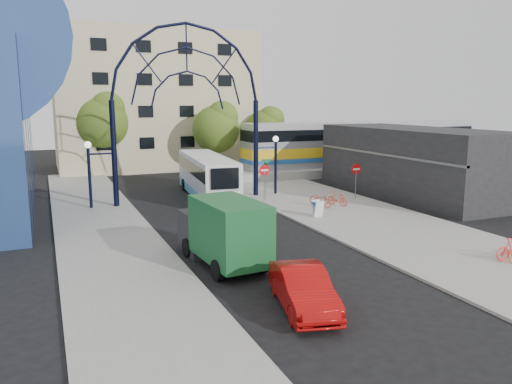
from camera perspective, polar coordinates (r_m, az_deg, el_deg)
name	(u,v)px	position (r m, az deg, el deg)	size (l,w,h in m)	color
ground	(275,258)	(22.43, 2.24, -7.59)	(120.00, 120.00, 0.00)	black
sidewalk_east	(371,221)	(29.72, 12.97, -3.27)	(8.00, 56.00, 0.12)	gray
plaza_west	(108,239)	(26.33, -16.54, -5.18)	(5.00, 50.00, 0.12)	gray
gateway_arch	(187,77)	(34.58, -7.87, 12.94)	(13.64, 0.44, 12.10)	black
stop_sign	(264,173)	(34.61, 0.97, 2.13)	(0.80, 0.07, 2.50)	slate
do_not_enter_sign	(356,173)	(35.89, 11.37, 2.20)	(0.76, 0.07, 2.48)	slate
street_name_sign	(266,170)	(35.30, 1.16, 2.52)	(0.70, 0.70, 2.80)	slate
sandwich_board	(318,207)	(29.90, 7.07, -1.66)	(0.55, 0.61, 0.99)	white
commercial_block_east	(413,162)	(38.86, 17.51, 3.30)	(6.00, 16.00, 5.00)	black
apartment_block	(154,101)	(55.40, -11.63, 10.16)	(20.00, 12.10, 14.00)	#C4B988
train_platform	(362,168)	(50.96, 12.08, 2.71)	(32.00, 5.00, 0.80)	gray
train_car	(363,143)	(50.71, 12.18, 5.51)	(25.10, 3.05, 4.20)	#B7B7BC
tree_north_a	(217,126)	(47.79, -4.43, 7.48)	(4.48, 4.48, 7.00)	#382314
tree_north_b	(103,119)	(49.53, -17.10, 7.93)	(5.12, 5.12, 8.00)	#382314
tree_north_c	(266,128)	(51.86, 1.20, 7.36)	(4.16, 4.16, 6.50)	#382314
city_bus	(207,176)	(36.58, -5.61, 1.87)	(3.53, 11.18, 3.02)	white
green_truck	(222,231)	(21.33, -3.89, -4.47)	(2.57, 5.91, 2.91)	black
black_suv	(234,213)	(28.42, -2.51, -2.36)	(2.23, 4.84, 1.35)	black
red_sedan	(303,288)	(17.06, 5.39, -10.91)	(1.52, 4.36, 1.44)	#A30B0A
bike_near_a	(320,199)	(32.84, 7.38, -0.82)	(0.66, 1.91, 1.00)	#D4402A
bike_near_b	(337,199)	(33.38, 9.28, -0.76)	(0.43, 1.52, 0.92)	#DC422C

